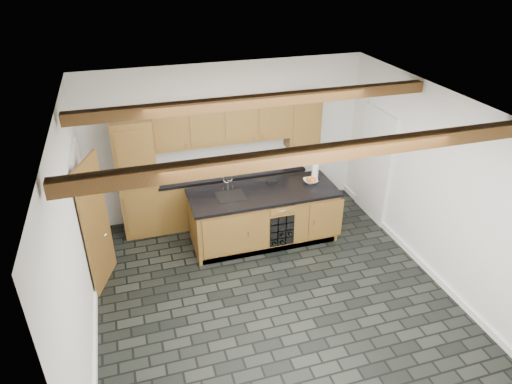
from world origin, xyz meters
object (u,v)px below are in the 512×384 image
at_px(island, 264,216).
at_px(fruit_bowl, 311,181).
at_px(paper_towel, 315,172).
at_px(kitchen_scale, 272,182).

relative_size(island, fruit_bowl, 10.40).
distance_m(fruit_bowl, paper_towel, 0.21).
distance_m(island, paper_towel, 1.17).
relative_size(island, paper_towel, 9.70).
bearing_deg(island, fruit_bowl, 5.16).
bearing_deg(paper_towel, fruit_bowl, -136.11).
xyz_separation_m(kitchen_scale, paper_towel, (0.77, -0.06, 0.11)).
height_order(island, fruit_bowl, fruit_bowl).
height_order(kitchen_scale, paper_towel, paper_towel).
distance_m(island, fruit_bowl, 1.00).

